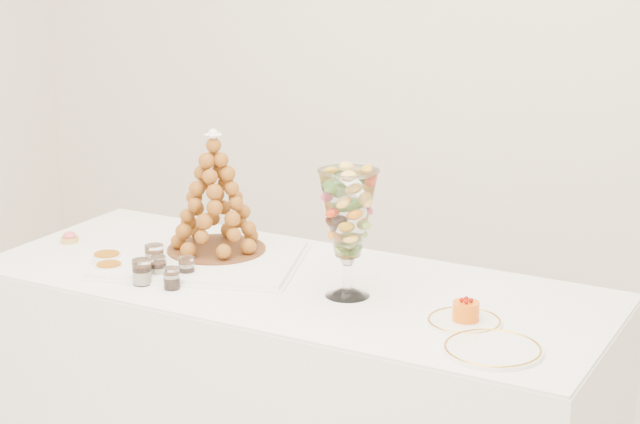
% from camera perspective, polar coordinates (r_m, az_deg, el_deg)
% --- Properties ---
extents(buffet_table, '(1.97, 0.89, 0.73)m').
position_cam_1_polar(buffet_table, '(3.35, -1.50, -9.55)').
color(buffet_table, white).
rests_on(buffet_table, ground).
extents(lace_tray, '(0.69, 0.59, 0.02)m').
position_cam_1_polar(lace_tray, '(3.39, -6.36, -2.53)').
color(lace_tray, white).
rests_on(lace_tray, buffet_table).
extents(macaron_vase, '(0.17, 0.17, 0.37)m').
position_cam_1_polar(macaron_vase, '(3.01, 1.50, -0.16)').
color(macaron_vase, white).
rests_on(macaron_vase, buffet_table).
extents(cake_plate, '(0.20, 0.20, 0.01)m').
position_cam_1_polar(cake_plate, '(2.91, 7.70, -5.82)').
color(cake_plate, white).
rests_on(cake_plate, buffet_table).
extents(spare_plate, '(0.25, 0.25, 0.01)m').
position_cam_1_polar(spare_plate, '(2.75, 9.19, -7.25)').
color(spare_plate, white).
rests_on(spare_plate, buffet_table).
extents(pink_tart, '(0.06, 0.06, 0.04)m').
position_cam_1_polar(pink_tart, '(3.66, -13.21, -1.35)').
color(pink_tart, tan).
rests_on(pink_tart, buffet_table).
extents(verrine_a, '(0.07, 0.07, 0.08)m').
position_cam_1_polar(verrine_a, '(3.33, -8.83, -2.40)').
color(verrine_a, white).
rests_on(verrine_a, buffet_table).
extents(verrine_b, '(0.06, 0.06, 0.07)m').
position_cam_1_polar(verrine_b, '(3.25, -8.63, -2.96)').
color(verrine_b, white).
rests_on(verrine_b, buffet_table).
extents(verrine_c, '(0.06, 0.06, 0.07)m').
position_cam_1_polar(verrine_c, '(3.25, -7.13, -2.95)').
color(verrine_c, white).
rests_on(verrine_c, buffet_table).
extents(verrine_d, '(0.07, 0.07, 0.08)m').
position_cam_1_polar(verrine_d, '(3.21, -9.48, -3.17)').
color(verrine_d, white).
rests_on(verrine_d, buffet_table).
extents(verrine_e, '(0.05, 0.05, 0.06)m').
position_cam_1_polar(verrine_e, '(3.16, -7.92, -3.52)').
color(verrine_e, white).
rests_on(verrine_e, buffet_table).
extents(ramekin_back, '(0.09, 0.09, 0.03)m').
position_cam_1_polar(ramekin_back, '(3.43, -11.29, -2.45)').
color(ramekin_back, white).
rests_on(ramekin_back, buffet_table).
extents(ramekin_front, '(0.08, 0.08, 0.03)m').
position_cam_1_polar(ramekin_front, '(3.33, -11.19, -2.99)').
color(ramekin_front, white).
rests_on(ramekin_front, buffet_table).
extents(croquembouche, '(0.32, 0.32, 0.39)m').
position_cam_1_polar(croquembouche, '(3.39, -5.63, 1.06)').
color(croquembouche, brown).
rests_on(croquembouche, lace_tray).
extents(mousse_cake, '(0.07, 0.07, 0.06)m').
position_cam_1_polar(mousse_cake, '(2.90, 7.79, -5.24)').
color(mousse_cake, orange).
rests_on(mousse_cake, cake_plate).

